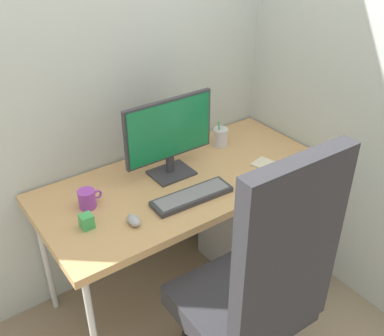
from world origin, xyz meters
TOP-DOWN VIEW (x-y plane):
  - ground_plane at (0.00, 0.00)m, footprint 8.00×8.00m
  - wall_back at (0.00, 0.38)m, footprint 2.89×0.04m
  - wall_side_right at (0.79, -0.20)m, footprint 0.04×2.07m
  - desk at (0.00, 0.00)m, footprint 1.53×0.71m
  - office_chair at (-0.14, -0.71)m, footprint 0.59×0.62m
  - filing_cabinet at (0.45, -0.02)m, footprint 0.43×0.46m
  - monitor at (-0.04, 0.09)m, footprint 0.50×0.17m
  - keyboard at (-0.08, -0.17)m, footprint 0.41×0.14m
  - mouse at (-0.40, -0.18)m, footprint 0.05×0.09m
  - pen_holder at (0.37, 0.17)m, footprint 0.09×0.09m
  - notebook at (0.42, -0.16)m, footprint 0.14×0.18m
  - coffee_mug at (-0.51, 0.06)m, footprint 0.12×0.08m
  - desk_clamp_accessory at (-0.58, -0.08)m, footprint 0.05×0.05m

SIDE VIEW (x-z plane):
  - ground_plane at x=0.00m, z-range 0.00..0.00m
  - filing_cabinet at x=0.45m, z-range 0.00..0.58m
  - office_chair at x=-0.14m, z-range 0.00..1.32m
  - desk at x=0.00m, z-range 0.33..1.09m
  - notebook at x=0.42m, z-range 0.76..0.77m
  - keyboard at x=-0.08m, z-range 0.76..0.78m
  - mouse at x=-0.40m, z-range 0.76..0.80m
  - desk_clamp_accessory at x=-0.58m, z-range 0.76..0.82m
  - coffee_mug at x=-0.51m, z-range 0.76..0.85m
  - pen_holder at x=0.37m, z-range 0.73..0.89m
  - monitor at x=-0.04m, z-range 0.78..1.20m
  - wall_back at x=0.00m, z-range 0.00..2.80m
  - wall_side_right at x=0.79m, z-range 0.00..2.80m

